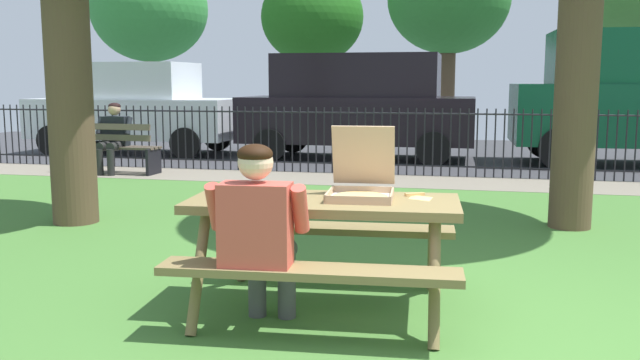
% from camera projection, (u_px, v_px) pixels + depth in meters
% --- Properties ---
extents(ground, '(28.00, 11.43, 0.02)m').
position_uv_depth(ground, '(469.00, 273.00, 5.60)').
color(ground, '#447632').
extents(cobblestone_walkway, '(28.00, 1.40, 0.01)m').
position_uv_depth(cobblestone_walkway, '(471.00, 184.00, 10.44)').
color(cobblestone_walkway, gray).
extents(street_asphalt, '(28.00, 7.32, 0.01)m').
position_uv_depth(street_asphalt, '(472.00, 154.00, 14.66)').
color(street_asphalt, '#38383D').
extents(picnic_table_foreground, '(1.90, 1.60, 0.79)m').
position_uv_depth(picnic_table_foreground, '(323.00, 224.00, 4.58)').
color(picnic_table_foreground, olive).
rests_on(picnic_table_foreground, ground).
extents(pizza_box_open, '(0.47, 0.54, 0.48)m').
position_uv_depth(pizza_box_open, '(361.00, 184.00, 4.60)').
color(pizza_box_open, tan).
rests_on(pizza_box_open, picnic_table_foreground).
extents(pizza_slice_on_table, '(0.22, 0.24, 0.02)m').
position_uv_depth(pizza_slice_on_table, '(419.00, 196.00, 4.62)').
color(pizza_slice_on_table, '#F9D57B').
rests_on(pizza_slice_on_table, picnic_table_foreground).
extents(adult_at_table, '(0.62, 0.61, 1.19)m').
position_uv_depth(adult_at_table, '(260.00, 230.00, 4.12)').
color(adult_at_table, '#4B4B4B').
rests_on(adult_at_table, ground).
extents(iron_fence_streetside, '(18.56, 0.03, 1.12)m').
position_uv_depth(iron_fence_streetside, '(472.00, 142.00, 11.04)').
color(iron_fence_streetside, black).
rests_on(iron_fence_streetside, ground).
extents(park_bench_left, '(1.62, 0.54, 0.85)m').
position_uv_depth(park_bench_left, '(112.00, 149.00, 11.53)').
color(park_bench_left, brown).
rests_on(park_bench_left, ground).
extents(person_on_park_bench, '(0.62, 0.60, 1.19)m').
position_uv_depth(person_on_park_bench, '(113.00, 135.00, 11.51)').
color(person_on_park_bench, '#242424').
rests_on(person_on_park_bench, ground).
extents(parked_car_far_left, '(4.41, 1.92, 1.94)m').
position_uv_depth(parked_car_far_left, '(135.00, 107.00, 14.66)').
color(parked_car_far_left, white).
rests_on(parked_car_far_left, ground).
extents(parked_car_left, '(4.61, 1.97, 2.08)m').
position_uv_depth(parked_car_left, '(358.00, 104.00, 13.60)').
color(parked_car_left, black).
rests_on(parked_car_left, ground).
extents(far_tree_left, '(3.61, 3.61, 5.40)m').
position_uv_depth(far_tree_left, '(149.00, 9.00, 21.10)').
color(far_tree_left, brown).
rests_on(far_tree_left, ground).
extents(far_tree_midleft, '(3.01, 3.01, 4.77)m').
position_uv_depth(far_tree_midleft, '(312.00, 18.00, 20.03)').
color(far_tree_midleft, brown).
rests_on(far_tree_midleft, ground).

